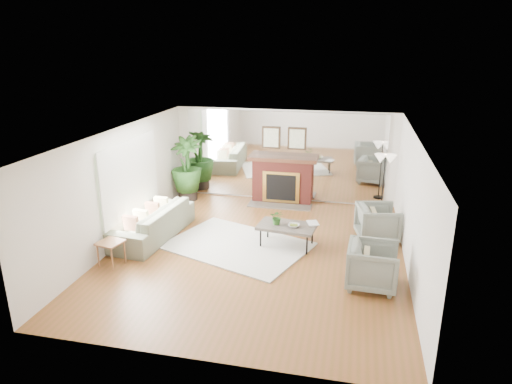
% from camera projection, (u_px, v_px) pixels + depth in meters
% --- Properties ---
extents(ground, '(7.00, 7.00, 0.00)m').
position_uv_depth(ground, '(256.00, 252.00, 9.55)').
color(ground, brown).
rests_on(ground, ground).
extents(wall_left, '(0.02, 7.00, 2.50)m').
position_uv_depth(wall_left, '(120.00, 186.00, 9.77)').
color(wall_left, silver).
rests_on(wall_left, ground).
extents(wall_right, '(0.02, 7.00, 2.50)m').
position_uv_depth(wall_right, '(412.00, 207.00, 8.54)').
color(wall_right, silver).
rests_on(wall_right, ground).
extents(wall_back, '(6.00, 0.02, 2.50)m').
position_uv_depth(wall_back, '(284.00, 156.00, 12.39)').
color(wall_back, silver).
rests_on(wall_back, ground).
extents(mirror_panel, '(5.40, 0.04, 2.40)m').
position_uv_depth(mirror_panel, '(284.00, 156.00, 12.38)').
color(mirror_panel, silver).
rests_on(mirror_panel, wall_back).
extents(window_panel, '(0.04, 2.40, 1.50)m').
position_uv_depth(window_panel, '(130.00, 177.00, 10.11)').
color(window_panel, '#B2E09E').
rests_on(window_panel, wall_left).
extents(fireplace, '(1.85, 0.83, 2.05)m').
position_uv_depth(fireplace, '(282.00, 179.00, 12.36)').
color(fireplace, maroon).
rests_on(fireplace, ground).
extents(area_rug, '(3.39, 2.90, 0.03)m').
position_uv_depth(area_rug, '(237.00, 245.00, 9.84)').
color(area_rug, silver).
rests_on(area_rug, ground).
extents(coffee_table, '(1.29, 0.84, 0.48)m').
position_uv_depth(coffee_table, '(287.00, 227.00, 9.71)').
color(coffee_table, '#554C43').
rests_on(coffee_table, ground).
extents(sofa, '(1.16, 2.48, 0.70)m').
position_uv_depth(sofa, '(153.00, 222.00, 10.22)').
color(sofa, slate).
rests_on(sofa, ground).
extents(armchair_back, '(1.03, 1.01, 0.80)m').
position_uv_depth(armchair_back, '(378.00, 223.00, 10.07)').
color(armchair_back, gray).
rests_on(armchair_back, ground).
extents(armchair_front, '(0.93, 0.91, 0.81)m').
position_uv_depth(armchair_front, '(373.00, 266.00, 8.10)').
color(armchair_front, gray).
rests_on(armchair_front, ground).
extents(side_table, '(0.53, 0.53, 0.50)m').
position_uv_depth(side_table, '(111.00, 245.00, 8.87)').
color(side_table, '#94623B').
rests_on(side_table, ground).
extents(potted_ficus, '(0.89, 0.89, 1.78)m').
position_uv_depth(potted_ficus, '(187.00, 166.00, 12.48)').
color(potted_ficus, black).
rests_on(potted_ficus, ground).
extents(floor_lamp, '(0.52, 0.29, 1.61)m').
position_uv_depth(floor_lamp, '(385.00, 164.00, 11.08)').
color(floor_lamp, black).
rests_on(floor_lamp, ground).
extents(tabletop_plant, '(0.29, 0.25, 0.32)m').
position_uv_depth(tabletop_plant, '(277.00, 217.00, 9.70)').
color(tabletop_plant, '#306926').
rests_on(tabletop_plant, coffee_table).
extents(fruit_bowl, '(0.25, 0.25, 0.06)m').
position_uv_depth(fruit_bowl, '(294.00, 226.00, 9.60)').
color(fruit_bowl, '#94623B').
rests_on(fruit_bowl, coffee_table).
extents(book, '(0.31, 0.37, 0.02)m').
position_uv_depth(book, '(308.00, 223.00, 9.77)').
color(book, '#94623B').
rests_on(book, coffee_table).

